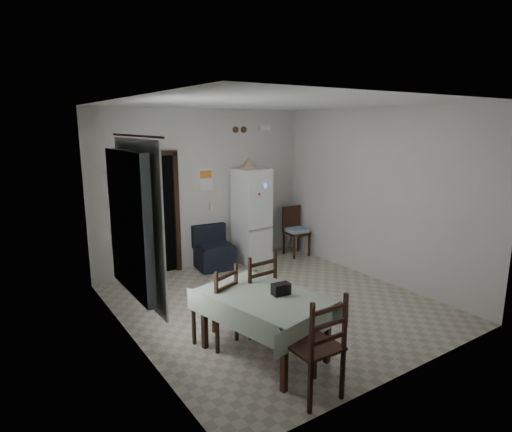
{
  "coord_description": "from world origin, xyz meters",
  "views": [
    {
      "loc": [
        -3.54,
        -4.79,
        2.62
      ],
      "look_at": [
        0.0,
        0.5,
        1.25
      ],
      "focal_mm": 30.0,
      "sensor_mm": 36.0,
      "label": 1
    }
  ],
  "objects": [
    {
      "name": "ceiling",
      "position": [
        0.0,
        0.0,
        2.9
      ],
      "size": [
        4.2,
        4.5,
        0.02
      ],
      "primitive_type": null,
      "color": "white",
      "rests_on": "ground"
    },
    {
      "name": "curtain",
      "position": [
        -2.04,
        -0.2,
        1.55
      ],
      "size": [
        0.02,
        1.45,
        1.85
      ],
      "primitive_type": "cube",
      "color": "silver",
      "rests_on": "ground"
    },
    {
      "name": "dining_chair_near_head",
      "position": [
        -0.99,
        -1.98,
        0.55
      ],
      "size": [
        0.48,
        0.48,
        1.09
      ],
      "primitive_type": null,
      "rotation": [
        0.0,
        0.0,
        3.12
      ],
      "color": "black",
      "rests_on": "ground"
    },
    {
      "name": "calendar_image",
      "position": [
        0.05,
        2.23,
        1.72
      ],
      "size": [
        0.24,
        0.01,
        0.14
      ],
      "primitive_type": "cube",
      "color": "orange",
      "rests_on": "ground"
    },
    {
      "name": "wall_back",
      "position": [
        0.0,
        2.25,
        1.45
      ],
      "size": [
        4.2,
        0.02,
        2.9
      ],
      "primitive_type": null,
      "color": "beige",
      "rests_on": "ground"
    },
    {
      "name": "calendar",
      "position": [
        0.05,
        2.24,
        1.62
      ],
      "size": [
        0.28,
        0.02,
        0.4
      ],
      "primitive_type": "cube",
      "color": "white",
      "rests_on": "ground"
    },
    {
      "name": "corner_chair",
      "position": [
        1.8,
        1.71,
        0.5
      ],
      "size": [
        0.45,
        0.45,
        0.99
      ],
      "primitive_type": null,
      "rotation": [
        0.0,
        0.0,
        -0.06
      ],
      "color": "black",
      "rests_on": "ground"
    },
    {
      "name": "dining_table",
      "position": [
        -0.96,
        -1.09,
        0.37
      ],
      "size": [
        1.22,
        1.6,
        0.74
      ],
      "primitive_type": null,
      "rotation": [
        0.0,
        0.0,
        0.21
      ],
      "color": "#97A68E",
      "rests_on": "ground"
    },
    {
      "name": "ground",
      "position": [
        0.0,
        0.0,
        0.0
      ],
      "size": [
        4.5,
        4.5,
        0.0
      ],
      "primitive_type": "plane",
      "color": "#AAA28B",
      "rests_on": "ground"
    },
    {
      "name": "wall_right",
      "position": [
        2.1,
        0.0,
        1.45
      ],
      "size": [
        0.02,
        4.5,
        2.9
      ],
      "primitive_type": null,
      "color": "beige",
      "rests_on": "ground"
    },
    {
      "name": "wall_left",
      "position": [
        -2.1,
        0.0,
        1.45
      ],
      "size": [
        0.02,
        4.5,
        2.9
      ],
      "primitive_type": null,
      "color": "beige",
      "rests_on": "ground"
    },
    {
      "name": "window_recess",
      "position": [
        -2.15,
        -0.2,
        1.55
      ],
      "size": [
        0.1,
        1.2,
        1.6
      ],
      "primitive_type": "cube",
      "color": "silver",
      "rests_on": "ground"
    },
    {
      "name": "fridge",
      "position": [
        0.86,
        1.93,
        0.9
      ],
      "size": [
        0.62,
        0.62,
        1.8
      ],
      "primitive_type": null,
      "rotation": [
        0.0,
        0.0,
        0.07
      ],
      "color": "white",
      "rests_on": "ground"
    },
    {
      "name": "dining_chair_far_left",
      "position": [
        -1.28,
        -0.52,
        0.5
      ],
      "size": [
        0.55,
        0.55,
        1.0
      ],
      "primitive_type": null,
      "rotation": [
        0.0,
        0.0,
        3.51
      ],
      "color": "black",
      "rests_on": "ground"
    },
    {
      "name": "vent_left",
      "position": [
        0.7,
        2.23,
        2.52
      ],
      "size": [
        0.12,
        0.03,
        0.12
      ],
      "primitive_type": "cylinder",
      "rotation": [
        1.57,
        0.0,
        0.0
      ],
      "color": "#503420",
      "rests_on": "ground"
    },
    {
      "name": "wall_front",
      "position": [
        0.0,
        -2.25,
        1.45
      ],
      "size": [
        4.2,
        0.02,
        2.9
      ],
      "primitive_type": null,
      "color": "beige",
      "rests_on": "ground"
    },
    {
      "name": "doorway",
      "position": [
        -1.05,
        2.45,
        1.06
      ],
      "size": [
        1.06,
        0.52,
        2.22
      ],
      "color": "black",
      "rests_on": "ground"
    },
    {
      "name": "curtain_rod",
      "position": [
        -2.03,
        -0.2,
        2.5
      ],
      "size": [
        0.02,
        1.6,
        0.02
      ],
      "primitive_type": "cylinder",
      "rotation": [
        1.57,
        0.0,
        0.0
      ],
      "color": "black",
      "rests_on": "ground"
    },
    {
      "name": "vent_right",
      "position": [
        0.88,
        2.23,
        2.52
      ],
      "size": [
        0.12,
        0.03,
        0.12
      ],
      "primitive_type": "cylinder",
      "rotation": [
        1.57,
        0.0,
        0.0
      ],
      "color": "#503420",
      "rests_on": "ground"
    },
    {
      "name": "navy_seat",
      "position": [
        0.04,
        1.93,
        0.39
      ],
      "size": [
        0.72,
        0.7,
        0.79
      ],
      "primitive_type": null,
      "rotation": [
        0.0,
        0.0,
        -0.12
      ],
      "color": "black",
      "rests_on": "ground"
    },
    {
      "name": "black_bag",
      "position": [
        -0.8,
        -1.2,
        0.81
      ],
      "size": [
        0.21,
        0.14,
        0.13
      ],
      "primitive_type": "cube",
      "rotation": [
        0.0,
        0.0,
        -0.11
      ],
      "color": "black",
      "rests_on": "dining_table"
    },
    {
      "name": "tan_cone",
      "position": [
        0.81,
        1.97,
        1.9
      ],
      "size": [
        0.27,
        0.27,
        0.2
      ],
      "primitive_type": "cone",
      "rotation": [
        0.0,
        0.0,
        0.1
      ],
      "color": "tan",
      "rests_on": "fridge"
    },
    {
      "name": "emergency_light",
      "position": [
        1.35,
        2.21,
        2.55
      ],
      "size": [
        0.25,
        0.07,
        0.09
      ],
      "primitive_type": "cube",
      "color": "white",
      "rests_on": "ground"
    },
    {
      "name": "dining_chair_far_right",
      "position": [
        -0.71,
        -0.5,
        0.53
      ],
      "size": [
        0.48,
        0.48,
        1.06
      ],
      "primitive_type": null,
      "rotation": [
        0.0,
        0.0,
        3.19
      ],
      "color": "black",
      "rests_on": "ground"
    },
    {
      "name": "light_switch",
      "position": [
        0.15,
        2.24,
        1.1
      ],
      "size": [
        0.08,
        0.02,
        0.12
      ],
      "primitive_type": "cube",
      "color": "beige",
      "rests_on": "ground"
    }
  ]
}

